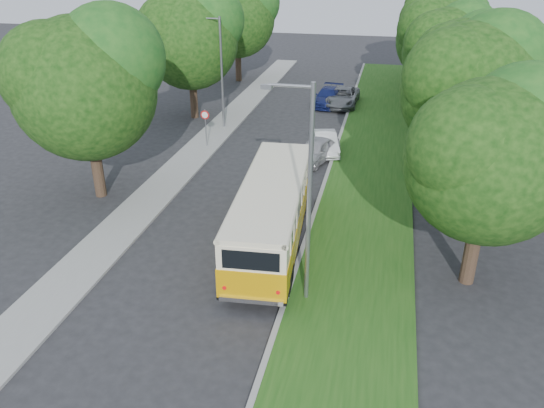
% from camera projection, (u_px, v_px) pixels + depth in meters
% --- Properties ---
extents(ground, '(120.00, 120.00, 0.00)m').
position_uv_depth(ground, '(215.00, 251.00, 22.48)').
color(ground, '#252527').
rests_on(ground, ground).
extents(curb, '(0.20, 70.00, 0.15)m').
position_uv_depth(curb, '(317.00, 206.00, 26.11)').
color(curb, gray).
rests_on(curb, ground).
extents(grass_verge, '(4.50, 70.00, 0.13)m').
position_uv_depth(grass_verge, '(365.00, 211.00, 25.66)').
color(grass_verge, '#1F5015').
rests_on(grass_verge, ground).
extents(sidewalk, '(2.20, 70.00, 0.12)m').
position_uv_depth(sidewalk, '(158.00, 191.00, 27.77)').
color(sidewalk, gray).
rests_on(sidewalk, ground).
extents(treeline, '(24.27, 41.91, 9.46)m').
position_uv_depth(treeline, '(342.00, 41.00, 34.97)').
color(treeline, '#332319').
rests_on(treeline, ground).
extents(lamppost_near, '(1.71, 0.16, 8.00)m').
position_uv_depth(lamppost_near, '(307.00, 191.00, 17.53)').
color(lamppost_near, gray).
rests_on(lamppost_near, ground).
extents(lamppost_far, '(1.71, 0.16, 7.50)m').
position_uv_depth(lamppost_far, '(220.00, 69.00, 35.57)').
color(lamppost_far, gray).
rests_on(lamppost_far, ground).
extents(warning_sign, '(0.56, 0.10, 2.50)m').
position_uv_depth(warning_sign, '(205.00, 122.00, 33.08)').
color(warning_sign, gray).
rests_on(warning_sign, ground).
extents(vintage_bus, '(3.29, 10.12, 2.96)m').
position_uv_depth(vintage_bus, '(272.00, 214.00, 22.36)').
color(vintage_bus, '#DE9D07').
rests_on(vintage_bus, ground).
extents(car_silver, '(2.90, 4.33, 1.37)m').
position_uv_depth(car_silver, '(316.00, 151.00, 31.40)').
color(car_silver, '#ACABB0').
rests_on(car_silver, ground).
extents(car_white, '(2.28, 4.05, 1.26)m').
position_uv_depth(car_white, '(325.00, 143.00, 32.82)').
color(car_white, white).
rests_on(car_white, ground).
extents(car_blue, '(2.30, 4.74, 1.33)m').
position_uv_depth(car_blue, '(328.00, 97.00, 42.44)').
color(car_blue, navy).
rests_on(car_blue, ground).
extents(car_grey, '(2.51, 5.14, 1.41)m').
position_uv_depth(car_grey, '(343.00, 97.00, 42.23)').
color(car_grey, slate).
rests_on(car_grey, ground).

